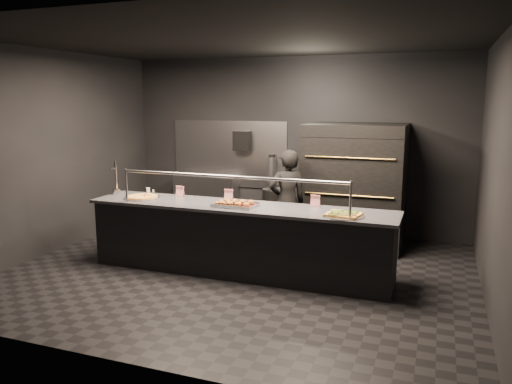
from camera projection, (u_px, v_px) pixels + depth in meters
room at (238, 161)px, 6.43m from camera, size 6.04×6.00×3.00m
service_counter at (239, 239)px, 6.57m from camera, size 4.10×0.78×1.37m
pizza_oven at (355, 184)px, 7.82m from camera, size 1.50×1.23×1.91m
prep_shelf at (206, 199)px, 9.26m from camera, size 1.20×0.35×0.90m
towel_dispenser at (242, 141)px, 8.88m from camera, size 0.30×0.20×0.35m
fire_extinguisher at (272, 170)px, 8.79m from camera, size 0.14×0.14×0.51m
beer_tap at (116, 184)px, 7.21m from camera, size 0.14×0.20×0.54m
round_pizza at (142, 197)px, 6.96m from camera, size 0.50×0.50×0.03m
slider_tray_a at (229, 204)px, 6.45m from camera, size 0.40×0.30×0.06m
slider_tray_b at (236, 204)px, 6.42m from camera, size 0.54×0.43×0.08m
square_pizza at (344, 215)px, 5.87m from camera, size 0.49×0.49×0.05m
condiment_jar at (150, 191)px, 7.25m from camera, size 0.14×0.06×0.09m
tent_cards at (239, 195)px, 6.77m from camera, size 2.09×0.04×0.15m
trash_bin at (275, 211)px, 8.65m from camera, size 0.46×0.46×0.76m
worker at (287, 202)px, 7.41m from camera, size 0.68×0.64×1.56m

